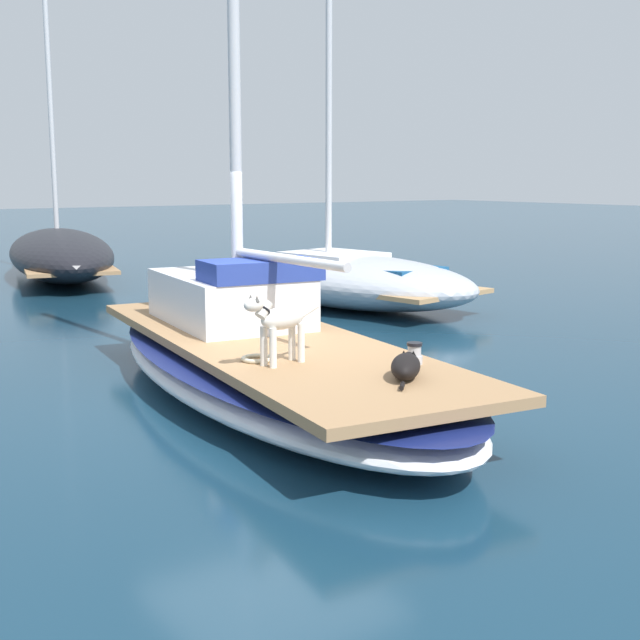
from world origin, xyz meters
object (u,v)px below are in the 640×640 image
(dog_white, at_px, (279,321))
(dog_black, at_px, (406,366))
(sailboat_main, at_px, (269,367))
(coiled_rope, at_px, (257,359))
(moored_boat_far_astern, at_px, (61,253))
(deck_winch, at_px, (414,354))
(moored_boat_starboard_side, at_px, (350,278))

(dog_white, distance_m, dog_black, 1.31)
(sailboat_main, distance_m, coiled_rope, 1.19)
(coiled_rope, height_order, moored_boat_far_astern, moored_boat_far_astern)
(deck_winch, relative_size, coiled_rope, 0.65)
(sailboat_main, bearing_deg, dog_white, -116.94)
(sailboat_main, relative_size, moored_boat_starboard_side, 1.09)
(dog_white, height_order, moored_boat_starboard_side, moored_boat_starboard_side)
(dog_white, bearing_deg, sailboat_main, 63.06)
(sailboat_main, height_order, dog_white, dog_white)
(sailboat_main, bearing_deg, coiled_rope, -126.86)
(sailboat_main, distance_m, deck_winch, 2.00)
(sailboat_main, xyz_separation_m, moored_boat_starboard_side, (4.72, 4.81, 0.20))
(dog_white, xyz_separation_m, moored_boat_far_astern, (2.25, 13.63, -0.47))
(coiled_rope, distance_m, moored_boat_starboard_side, 7.88)
(deck_winch, relative_size, moored_boat_starboard_side, 0.03)
(sailboat_main, bearing_deg, moored_boat_far_astern, 82.46)
(dog_white, bearing_deg, deck_winch, -33.71)
(dog_black, height_order, moored_boat_far_astern, moored_boat_far_astern)
(dog_black, xyz_separation_m, coiled_rope, (-0.74, 1.36, -0.08))
(dog_black, xyz_separation_m, moored_boat_far_astern, (1.60, 14.73, -0.15))
(moored_boat_starboard_side, bearing_deg, coiled_rope, -133.34)
(dog_black, relative_size, moored_boat_far_astern, 0.09)
(coiled_rope, bearing_deg, deck_winch, -40.16)
(dog_black, xyz_separation_m, moored_boat_starboard_side, (4.67, 7.09, -0.23))
(moored_boat_starboard_side, bearing_deg, sailboat_main, -134.44)
(sailboat_main, bearing_deg, moored_boat_starboard_side, 45.56)
(sailboat_main, xyz_separation_m, dog_white, (-0.60, -1.18, 0.75))
(deck_winch, bearing_deg, coiled_rope, 139.84)
(coiled_rope, bearing_deg, dog_white, -71.81)
(moored_boat_far_astern, bearing_deg, deck_winch, -94.65)
(moored_boat_starboard_side, bearing_deg, dog_black, -123.37)
(coiled_rope, xyz_separation_m, moored_boat_starboard_side, (5.41, 5.73, -0.14))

